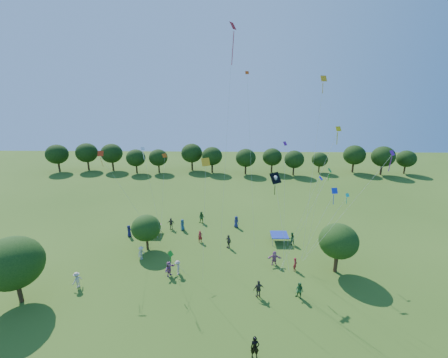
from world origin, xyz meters
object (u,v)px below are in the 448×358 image
at_px(near_tree_west, 13,263).
at_px(tent_blue, 279,235).
at_px(tent_red_stripe, 152,227).
at_px(red_high_kite, 230,75).
at_px(near_tree_north, 146,228).
at_px(man_in_black, 255,347).
at_px(near_tree_east, 339,241).
at_px(pirate_kite, 276,179).

distance_m(near_tree_west, tent_blue, 29.39).
distance_m(tent_red_stripe, red_high_kite, 23.59).
distance_m(near_tree_north, man_in_black, 20.08).
relative_size(man_in_black, red_high_kite, 0.08).
bearing_deg(red_high_kite, near_tree_east, -8.99).
distance_m(near_tree_east, red_high_kite, 20.92).
xyz_separation_m(tent_red_stripe, red_high_kite, (10.86, -6.55, 19.89)).
bearing_deg(man_in_black, near_tree_north, 126.26).
bearing_deg(near_tree_north, near_tree_east, -11.03).
relative_size(near_tree_north, tent_red_stripe, 2.10).
height_order(tent_red_stripe, pirate_kite, pirate_kite).
relative_size(near_tree_west, red_high_kite, 0.27).
relative_size(near_tree_north, near_tree_east, 0.81).
xyz_separation_m(near_tree_west, tent_red_stripe, (9.08, 14.04, -3.22)).
bearing_deg(pirate_kite, near_tree_west, -164.78).
xyz_separation_m(tent_blue, pirate_kite, (-1.73, -5.46, 9.38)).
bearing_deg(red_high_kite, pirate_kite, -8.68).
bearing_deg(tent_red_stripe, near_tree_east, -20.36).
height_order(tent_blue, man_in_black, man_in_black).
height_order(tent_red_stripe, man_in_black, man_in_black).
height_order(near_tree_west, tent_blue, near_tree_west).
xyz_separation_m(near_tree_north, near_tree_east, (22.23, -4.33, 0.79)).
bearing_deg(tent_red_stripe, near_tree_north, -83.55).
relative_size(near_tree_east, red_high_kite, 0.23).
relative_size(near_tree_north, red_high_kite, 0.19).
relative_size(man_in_black, pirate_kite, 0.19).
xyz_separation_m(near_tree_north, man_in_black, (12.39, -15.67, -2.07)).
distance_m(near_tree_east, pirate_kite, 9.69).
bearing_deg(tent_red_stripe, red_high_kite, -31.09).
bearing_deg(tent_red_stripe, near_tree_west, -122.88).
bearing_deg(pirate_kite, man_in_black, -103.01).
bearing_deg(pirate_kite, tent_red_stripe, 155.12).
height_order(man_in_black, red_high_kite, red_high_kite).
xyz_separation_m(near_tree_west, near_tree_east, (31.77, 5.62, -0.47)).
bearing_deg(tent_red_stripe, man_in_black, -56.97).
height_order(tent_red_stripe, tent_blue, same).
distance_m(man_in_black, pirate_kite, 15.94).
bearing_deg(tent_blue, near_tree_east, -51.55).
xyz_separation_m(near_tree_east, tent_blue, (-5.23, 6.59, -2.74)).
relative_size(near_tree_east, tent_red_stripe, 2.58).
relative_size(near_tree_east, pirate_kite, 0.58).
height_order(near_tree_east, pirate_kite, pirate_kite).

